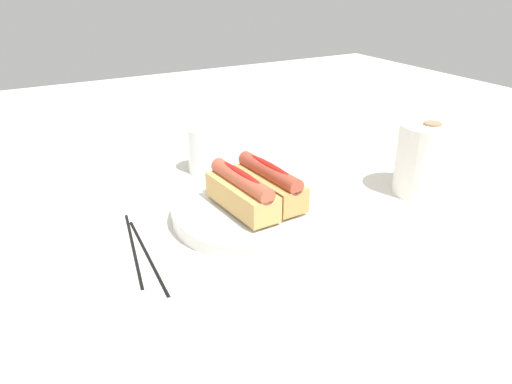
% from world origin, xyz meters
% --- Properties ---
extents(ground_plane, '(2.40, 2.40, 0.00)m').
position_xyz_m(ground_plane, '(0.00, 0.00, 0.00)').
color(ground_plane, silver).
extents(serving_bowl, '(0.27, 0.27, 0.03)m').
position_xyz_m(serving_bowl, '(0.00, -0.02, 0.02)').
color(serving_bowl, white).
rests_on(serving_bowl, ground_plane).
extents(hotdog_front, '(0.15, 0.06, 0.06)m').
position_xyz_m(hotdog_front, '(0.01, -0.04, 0.06)').
color(hotdog_front, tan).
rests_on(hotdog_front, serving_bowl).
extents(hotdog_back, '(0.15, 0.06, 0.06)m').
position_xyz_m(hotdog_back, '(0.00, 0.01, 0.06)').
color(hotdog_back, tan).
rests_on(hotdog_back, serving_bowl).
extents(water_glass, '(0.07, 0.07, 0.09)m').
position_xyz_m(water_glass, '(-0.23, 0.00, 0.04)').
color(water_glass, white).
rests_on(water_glass, ground_plane).
extents(paper_towel_roll, '(0.11, 0.11, 0.13)m').
position_xyz_m(paper_towel_roll, '(0.06, 0.31, 0.07)').
color(paper_towel_roll, white).
rests_on(paper_towel_roll, ground_plane).
extents(chopstick_near, '(0.22, 0.02, 0.01)m').
position_xyz_m(chopstick_near, '(0.02, -0.21, 0.00)').
color(chopstick_near, black).
rests_on(chopstick_near, ground_plane).
extents(chopstick_far, '(0.22, 0.05, 0.01)m').
position_xyz_m(chopstick_far, '(-0.01, -0.22, 0.00)').
color(chopstick_far, black).
rests_on(chopstick_far, ground_plane).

